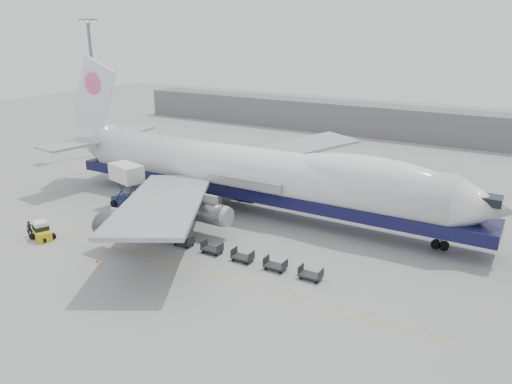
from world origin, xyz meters
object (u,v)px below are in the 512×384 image
Objects in this scene: airliner at (255,172)px; baggage_tug at (42,231)px; ground_worker at (30,229)px; catering_truck at (127,183)px.

airliner is 20.31× the size of baggage_tug.
airliner is 34.66× the size of ground_worker.
baggage_tug is at bearing -129.20° from airliner.
catering_truck is 1.87× the size of baggage_tug.
airliner is 28.83m from ground_worker.
catering_truck is 14.23m from ground_worker.
ground_worker is (-1.88, -0.25, 0.02)m from baggage_tug.
baggage_tug is (-0.95, -13.47, -2.50)m from catering_truck.
catering_truck is (-16.14, -7.48, -2.17)m from airliner.
airliner is 27.43m from baggage_tug.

